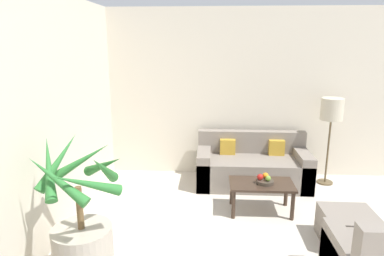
{
  "coord_description": "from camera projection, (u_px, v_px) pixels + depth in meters",
  "views": [
    {
      "loc": [
        -1.48,
        0.24,
        2.16
      ],
      "look_at": [
        -1.75,
        4.86,
        1.0
      ],
      "focal_mm": 32.0,
      "sensor_mm": 36.0,
      "label": 1
    }
  ],
  "objects": [
    {
      "name": "ottoman",
      "position": [
        348.0,
        228.0,
        3.75
      ],
      "size": [
        0.56,
        0.54,
        0.36
      ],
      "color": "gray",
      "rests_on": "ground_plane"
    },
    {
      "name": "sofa_loveseat",
      "position": [
        252.0,
        167.0,
        5.32
      ],
      "size": [
        1.7,
        0.79,
        0.79
      ],
      "color": "gray",
      "rests_on": "ground_plane"
    },
    {
      "name": "potted_palm",
      "position": [
        82.0,
        234.0,
        3.17
      ],
      "size": [
        0.8,
        0.88,
        1.36
      ],
      "color": "#ADA393",
      "rests_on": "ground_plane"
    },
    {
      "name": "coffee_table",
      "position": [
        261.0,
        187.0,
        4.42
      ],
      "size": [
        0.82,
        0.48,
        0.4
      ],
      "color": "#38281E",
      "rests_on": "ground_plane"
    },
    {
      "name": "apple_green",
      "position": [
        268.0,
        178.0,
        4.34
      ],
      "size": [
        0.07,
        0.07,
        0.07
      ],
      "color": "olive",
      "rests_on": "fruit_bowl"
    },
    {
      "name": "wall_left",
      "position": [
        6.0,
        142.0,
        2.85
      ],
      "size": [
        0.06,
        7.35,
        2.7
      ],
      "color": "beige",
      "rests_on": "ground_plane"
    },
    {
      "name": "apple_red",
      "position": [
        260.0,
        177.0,
        4.37
      ],
      "size": [
        0.08,
        0.08,
        0.08
      ],
      "color": "red",
      "rests_on": "fruit_bowl"
    },
    {
      "name": "fruit_bowl",
      "position": [
        265.0,
        182.0,
        4.38
      ],
      "size": [
        0.22,
        0.22,
        0.05
      ],
      "color": "#42382D",
      "rests_on": "coffee_table"
    },
    {
      "name": "orange_fruit",
      "position": [
        266.0,
        176.0,
        4.42
      ],
      "size": [
        0.08,
        0.08,
        0.08
      ],
      "color": "orange",
      "rests_on": "fruit_bowl"
    },
    {
      "name": "floor_lamp",
      "position": [
        332.0,
        113.0,
        5.14
      ],
      "size": [
        0.33,
        0.33,
        1.36
      ],
      "color": "brown",
      "rests_on": "ground_plane"
    },
    {
      "name": "wall_back",
      "position": [
        304.0,
        95.0,
        5.48
      ],
      "size": [
        7.92,
        0.06,
        2.7
      ],
      "color": "beige",
      "rests_on": "ground_plane"
    }
  ]
}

